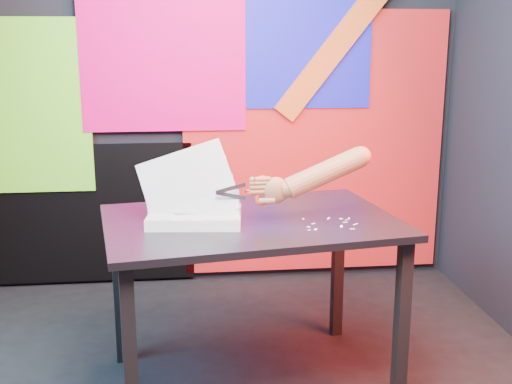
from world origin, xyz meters
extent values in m
cube|color=black|center=(0.00, 1.50, 1.35)|extent=(3.00, 0.01, 2.70)
cube|color=black|center=(0.00, -1.50, 1.35)|extent=(3.00, 0.01, 2.70)
cube|color=red|center=(0.65, 1.47, 0.85)|extent=(1.60, 0.02, 1.60)
cube|color=#1818CD|center=(0.55, 1.46, 1.45)|extent=(0.85, 0.02, 0.75)
cube|color=#E70364|center=(-0.25, 1.45, 1.35)|extent=(0.95, 0.02, 0.80)
cube|color=#6CE624|center=(-1.05, 1.46, 1.10)|extent=(0.75, 0.02, 1.00)
cube|color=#D6531C|center=(0.85, 1.44, 1.55)|extent=(0.91, 0.02, 1.11)
cube|color=black|center=(-0.75, 1.47, 0.45)|extent=(1.30, 0.02, 0.85)
cube|color=black|center=(-0.35, -0.20, 0.36)|extent=(0.06, 0.06, 0.72)
cube|color=black|center=(-0.46, 0.47, 0.36)|extent=(0.06, 0.06, 0.72)
cube|color=black|center=(0.72, -0.03, 0.36)|extent=(0.06, 0.06, 0.72)
cube|color=black|center=(0.61, 0.64, 0.36)|extent=(0.06, 0.06, 0.72)
cube|color=#393939|center=(0.13, 0.22, 0.73)|extent=(1.31, 0.98, 0.03)
cube|color=beige|center=(-0.10, 0.19, 0.77)|extent=(0.40, 0.31, 0.04)
cube|color=white|center=(-0.10, 0.19, 0.80)|extent=(0.40, 0.31, 0.00)
cube|color=white|center=(-0.10, 0.19, 0.80)|extent=(0.38, 0.30, 0.11)
cube|color=white|center=(-0.11, 0.21, 0.82)|extent=(0.37, 0.25, 0.20)
cube|color=white|center=(-0.12, 0.22, 0.87)|extent=(0.40, 0.19, 0.28)
cube|color=white|center=(-0.13, 0.24, 0.92)|extent=(0.42, 0.16, 0.33)
cylinder|color=black|center=(-0.28, 0.08, 0.80)|extent=(0.01, 0.01, 0.00)
cylinder|color=black|center=(-0.24, 0.08, 0.80)|extent=(0.01, 0.01, 0.00)
cylinder|color=black|center=(-0.21, 0.08, 0.80)|extent=(0.01, 0.01, 0.00)
cylinder|color=black|center=(-0.17, 0.07, 0.80)|extent=(0.01, 0.01, 0.00)
cylinder|color=black|center=(-0.13, 0.07, 0.80)|extent=(0.01, 0.01, 0.00)
cylinder|color=black|center=(-0.09, 0.07, 0.80)|extent=(0.01, 0.01, 0.00)
cylinder|color=black|center=(-0.06, 0.06, 0.80)|extent=(0.01, 0.01, 0.00)
cylinder|color=black|center=(-0.02, 0.06, 0.80)|extent=(0.01, 0.01, 0.00)
cylinder|color=black|center=(0.02, 0.05, 0.80)|extent=(0.01, 0.01, 0.00)
cylinder|color=black|center=(0.06, 0.05, 0.80)|extent=(0.01, 0.01, 0.00)
cylinder|color=black|center=(-0.26, 0.33, 0.80)|extent=(0.01, 0.01, 0.00)
cylinder|color=black|center=(-0.22, 0.33, 0.80)|extent=(0.01, 0.01, 0.00)
cylinder|color=black|center=(-0.18, 0.33, 0.80)|extent=(0.01, 0.01, 0.00)
cylinder|color=black|center=(-0.14, 0.32, 0.80)|extent=(0.01, 0.01, 0.00)
cylinder|color=black|center=(-0.11, 0.32, 0.80)|extent=(0.01, 0.01, 0.00)
cylinder|color=black|center=(-0.07, 0.32, 0.80)|extent=(0.01, 0.01, 0.00)
cylinder|color=black|center=(-0.03, 0.31, 0.80)|extent=(0.01, 0.01, 0.00)
cylinder|color=black|center=(0.01, 0.31, 0.80)|extent=(0.01, 0.01, 0.00)
cylinder|color=black|center=(0.04, 0.30, 0.80)|extent=(0.01, 0.01, 0.00)
cylinder|color=black|center=(0.08, 0.30, 0.80)|extent=(0.01, 0.01, 0.00)
cube|color=black|center=(-0.18, 0.25, 0.80)|extent=(0.07, 0.02, 0.00)
cube|color=black|center=(-0.08, 0.22, 0.80)|extent=(0.05, 0.02, 0.00)
cube|color=black|center=(-0.14, 0.16, 0.80)|extent=(0.09, 0.02, 0.00)
cube|color=silver|center=(0.04, 0.16, 0.90)|extent=(0.12, 0.01, 0.04)
cube|color=silver|center=(0.04, 0.16, 0.87)|extent=(0.12, 0.01, 0.04)
cylinder|color=silver|center=(0.10, 0.16, 0.88)|extent=(0.01, 0.01, 0.01)
cube|color=#F53E0B|center=(0.13, 0.16, 0.88)|extent=(0.05, 0.01, 0.02)
cube|color=#F53E0B|center=(0.13, 0.16, 0.89)|extent=(0.05, 0.01, 0.02)
torus|color=#F53E0B|center=(0.18, 0.17, 0.91)|extent=(0.07, 0.02, 0.06)
torus|color=#F53E0B|center=(0.18, 0.17, 0.85)|extent=(0.07, 0.02, 0.06)
ellipsoid|color=brown|center=(0.23, 0.17, 0.88)|extent=(0.11, 0.06, 0.11)
cylinder|color=brown|center=(0.18, 0.17, 0.88)|extent=(0.08, 0.02, 0.02)
cylinder|color=brown|center=(0.18, 0.17, 0.90)|extent=(0.08, 0.02, 0.02)
cylinder|color=brown|center=(0.18, 0.17, 0.92)|extent=(0.07, 0.02, 0.02)
cylinder|color=brown|center=(0.18, 0.17, 0.93)|extent=(0.06, 0.02, 0.02)
cylinder|color=brown|center=(0.19, 0.15, 0.84)|extent=(0.07, 0.04, 0.03)
cylinder|color=brown|center=(0.28, 0.17, 0.89)|extent=(0.07, 0.07, 0.07)
cylinder|color=brown|center=(0.43, 0.18, 0.95)|extent=(0.34, 0.10, 0.21)
sphere|color=brown|center=(0.58, 0.18, 1.01)|extent=(0.08, 0.08, 0.08)
cube|color=white|center=(0.52, 0.03, 0.75)|extent=(0.02, 0.00, 0.00)
cube|color=white|center=(0.34, 0.03, 0.75)|extent=(0.01, 0.01, 0.00)
cube|color=white|center=(0.54, 0.18, 0.75)|extent=(0.01, 0.02, 0.00)
cube|color=white|center=(0.51, 0.18, 0.75)|extent=(0.02, 0.01, 0.00)
cube|color=white|center=(0.37, 0.04, 0.75)|extent=(0.02, 0.02, 0.00)
cube|color=white|center=(0.55, 0.09, 0.75)|extent=(0.02, 0.02, 0.00)
cube|color=white|center=(0.35, 0.08, 0.75)|extent=(0.01, 0.01, 0.00)
cube|color=white|center=(0.48, 0.07, 0.75)|extent=(0.02, 0.03, 0.00)
cube|color=white|center=(0.38, 0.12, 0.75)|extent=(0.02, 0.01, 0.00)
cube|color=white|center=(0.52, 0.16, 0.75)|extent=(0.01, 0.01, 0.00)
cube|color=white|center=(0.35, 0.19, 0.75)|extent=(0.01, 0.01, 0.00)
cube|color=white|center=(0.46, 0.19, 0.75)|extent=(0.02, 0.03, 0.00)
cube|color=white|center=(0.51, 0.12, 0.75)|extent=(0.02, 0.01, 0.00)
camera|label=1|loc=(-0.12, -2.34, 1.49)|focal=45.00mm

